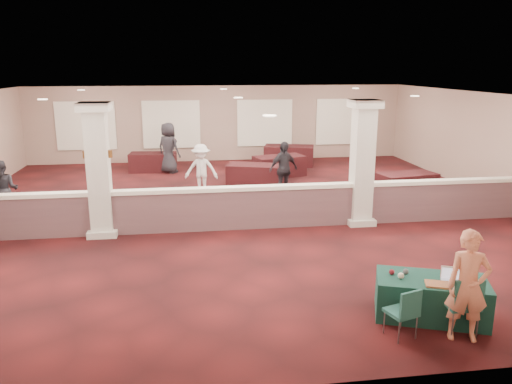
{
  "coord_description": "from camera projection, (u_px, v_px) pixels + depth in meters",
  "views": [
    {
      "loc": [
        -1.44,
        -13.48,
        4.02
      ],
      "look_at": [
        0.19,
        -2.0,
        1.07
      ],
      "focal_mm": 35.0,
      "sensor_mm": 36.0,
      "label": 1
    }
  ],
  "objects": [
    {
      "name": "ground",
      "position": [
        239.0,
        212.0,
        14.12
      ],
      "size": [
        16.0,
        16.0,
        0.0
      ],
      "primitive_type": "plane",
      "color": "#411011",
      "rests_on": "ground"
    },
    {
      "name": "wall_back",
      "position": [
        219.0,
        124.0,
        21.4
      ],
      "size": [
        16.0,
        0.04,
        3.2
      ],
      "primitive_type": "cube",
      "color": "gray",
      "rests_on": "ground"
    },
    {
      "name": "wall_front",
      "position": [
        310.0,
        271.0,
        6.05
      ],
      "size": [
        16.0,
        0.04,
        3.2
      ],
      "primitive_type": "cube",
      "color": "gray",
      "rests_on": "ground"
    },
    {
      "name": "wall_right",
      "position": [
        506.0,
        149.0,
        14.82
      ],
      "size": [
        0.04,
        16.0,
        3.2
      ],
      "primitive_type": "cube",
      "color": "gray",
      "rests_on": "ground"
    },
    {
      "name": "ceiling",
      "position": [
        238.0,
        97.0,
        13.33
      ],
      "size": [
        16.0,
        16.0,
        0.02
      ],
      "primitive_type": "cube",
      "color": "white",
      "rests_on": "wall_back"
    },
    {
      "name": "partition_wall",
      "position": [
        246.0,
        207.0,
        12.54
      ],
      "size": [
        15.6,
        0.28,
        1.1
      ],
      "color": "brown",
      "rests_on": "ground"
    },
    {
      "name": "column_left",
      "position": [
        99.0,
        169.0,
        11.8
      ],
      "size": [
        0.72,
        0.72,
        3.2
      ],
      "color": "beige",
      "rests_on": "ground"
    },
    {
      "name": "column_right",
      "position": [
        362.0,
        162.0,
        12.69
      ],
      "size": [
        0.72,
        0.72,
        3.2
      ],
      "color": "beige",
      "rests_on": "ground"
    },
    {
      "name": "sconce_left",
      "position": [
        85.0,
        154.0,
        11.67
      ],
      "size": [
        0.12,
        0.12,
        0.18
      ],
      "color": "brown",
      "rests_on": "column_left"
    },
    {
      "name": "sconce_right",
      "position": [
        110.0,
        154.0,
        11.75
      ],
      "size": [
        0.12,
        0.12,
        0.18
      ],
      "color": "brown",
      "rests_on": "column_left"
    },
    {
      "name": "near_table",
      "position": [
        431.0,
        298.0,
        8.14
      ],
      "size": [
        1.93,
        1.41,
        0.67
      ],
      "primitive_type": "cube",
      "rotation": [
        0.0,
        0.0,
        -0.35
      ],
      "color": "#0E3529",
      "rests_on": "ground"
    },
    {
      "name": "conf_chair_main",
      "position": [
        464.0,
        301.0,
        7.54
      ],
      "size": [
        0.5,
        0.5,
        0.95
      ],
      "rotation": [
        0.0,
        0.0,
        -0.05
      ],
      "color": "#1E5950",
      "rests_on": "ground"
    },
    {
      "name": "conf_chair_side",
      "position": [
        405.0,
        309.0,
        7.45
      ],
      "size": [
        0.51,
        0.51,
        0.81
      ],
      "rotation": [
        0.0,
        0.0,
        0.3
      ],
      "color": "#1E5950",
      "rests_on": "ground"
    },
    {
      "name": "woman",
      "position": [
        468.0,
        286.0,
        7.36
      ],
      "size": [
        0.71,
        0.57,
        1.71
      ],
      "primitive_type": "imported",
      "rotation": [
        0.0,
        0.0,
        -0.29
      ],
      "color": "tan",
      "rests_on": "ground"
    },
    {
      "name": "far_table_front_left",
      "position": [
        34.0,
        205.0,
        13.57
      ],
      "size": [
        1.63,
        0.89,
        0.64
      ],
      "primitive_type": "cube",
      "rotation": [
        0.0,
        0.0,
        -0.06
      ],
      "color": "black",
      "rests_on": "ground"
    },
    {
      "name": "far_table_front_center",
      "position": [
        255.0,
        175.0,
        17.03
      ],
      "size": [
        2.06,
        1.47,
        0.75
      ],
      "primitive_type": "cube",
      "rotation": [
        0.0,
        0.0,
        -0.32
      ],
      "color": "black",
      "rests_on": "ground"
    },
    {
      "name": "far_table_front_right",
      "position": [
        407.0,
        185.0,
        15.76
      ],
      "size": [
        1.94,
        1.22,
        0.73
      ],
      "primitive_type": "cube",
      "rotation": [
        0.0,
        0.0,
        0.19
      ],
      "color": "black",
      "rests_on": "ground"
    },
    {
      "name": "far_table_back_left",
      "position": [
        153.0,
        162.0,
        19.47
      ],
      "size": [
        1.84,
        1.04,
        0.72
      ],
      "primitive_type": "cube",
      "rotation": [
        0.0,
        0.0,
        -0.09
      ],
      "color": "black",
      "rests_on": "ground"
    },
    {
      "name": "far_table_back_center",
      "position": [
        279.0,
        166.0,
        18.62
      ],
      "size": [
        2.03,
        1.39,
        0.75
      ],
      "primitive_type": "cube",
      "rotation": [
        0.0,
        0.0,
        0.27
      ],
      "color": "black",
      "rests_on": "ground"
    },
    {
      "name": "far_table_back_right",
      "position": [
        289.0,
        155.0,
        20.64
      ],
      "size": [
        2.19,
        1.51,
        0.81
      ],
      "primitive_type": "cube",
      "rotation": [
        0.0,
        0.0,
        -0.28
      ],
      "color": "black",
      "rests_on": "ground"
    },
    {
      "name": "attendee_a",
      "position": [
        4.0,
        190.0,
        13.26
      ],
      "size": [
        0.77,
        0.43,
        1.6
      ],
      "primitive_type": "imported",
      "rotation": [
        0.0,
        0.0,
        -0.01
      ],
      "color": "black",
      "rests_on": "ground"
    },
    {
      "name": "attendee_b",
      "position": [
        201.0,
        169.0,
        15.86
      ],
      "size": [
        1.1,
        0.65,
        1.62
      ],
      "primitive_type": "imported",
      "rotation": [
        0.0,
        0.0,
        -0.18
      ],
      "color": "silver",
      "rests_on": "ground"
    },
    {
      "name": "attendee_c",
      "position": [
        283.0,
        169.0,
        15.56
      ],
      "size": [
        1.13,
        0.86,
        1.75
      ],
      "primitive_type": "imported",
      "rotation": [
        0.0,
        0.0,
        0.41
      ],
      "color": "black",
      "rests_on": "ground"
    },
    {
      "name": "attendee_d",
      "position": [
        168.0,
        148.0,
        19.02
      ],
      "size": [
        1.07,
        0.98,
        1.93
      ],
      "primitive_type": "imported",
      "rotation": [
        0.0,
        0.0,
        2.51
      ],
      "color": "black",
      "rests_on": "ground"
    },
    {
      "name": "laptop_base",
      "position": [
        451.0,
        281.0,
        7.96
      ],
      "size": [
        0.36,
        0.3,
        0.02
      ],
      "primitive_type": "cube",
      "rotation": [
        0.0,
        0.0,
        -0.35
      ],
      "color": "silver",
      "rests_on": "near_table"
    },
    {
      "name": "laptop_screen",
      "position": [
        451.0,
        272.0,
        8.03
      ],
      "size": [
        0.29,
        0.11,
        0.2
      ],
      "primitive_type": "cube",
      "rotation": [
        0.0,
        0.0,
        -0.35
      ],
      "color": "silver",
      "rests_on": "near_table"
    },
    {
      "name": "screen_glow",
      "position": [
        451.0,
        273.0,
        8.03
      ],
      "size": [
        0.26,
        0.1,
        0.17
      ],
      "primitive_type": "cube",
      "rotation": [
        0.0,
        0.0,
        -0.35
      ],
      "color": "silver",
      "rests_on": "near_table"
    },
    {
      "name": "knitting",
      "position": [
        438.0,
        284.0,
        7.83
      ],
      "size": [
        0.44,
        0.38,
        0.03
      ],
      "primitive_type": "cube",
      "rotation": [
        0.0,
        0.0,
        -0.35
      ],
      "color": "orange",
      "rests_on": "near_table"
    },
    {
      "name": "yarn_cream",
      "position": [
        401.0,
        276.0,
        8.06
      ],
      "size": [
        0.1,
        0.1,
        0.1
      ],
      "primitive_type": "sphere",
      "color": "beige",
      "rests_on": "near_table"
    },
    {
      "name": "yarn_red",
      "position": [
        392.0,
        272.0,
        8.22
      ],
      "size": [
        0.09,
        0.09,
        0.09
      ],
      "primitive_type": "sphere",
      "color": "maroon",
      "rests_on": "near_table"
    },
    {
      "name": "yarn_grey",
      "position": [
        406.0,
        271.0,
        8.24
      ],
      "size": [
        0.1,
        0.1,
        0.1
      ],
      "primitive_type": "sphere",
      "color": "#4F5055",
      "rests_on": "near_table"
    },
    {
      "name": "scissors",
      "position": [
        475.0,
        289.0,
        7.7
      ],
      "size": [
        0.11,
        0.06,
        0.01
      ],
      "primitive_type": "cube",
      "rotation": [
        0.0,
        0.0,
        -0.35
      ],
      "color": "red",
      "rests_on": "near_table"
    }
  ]
}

